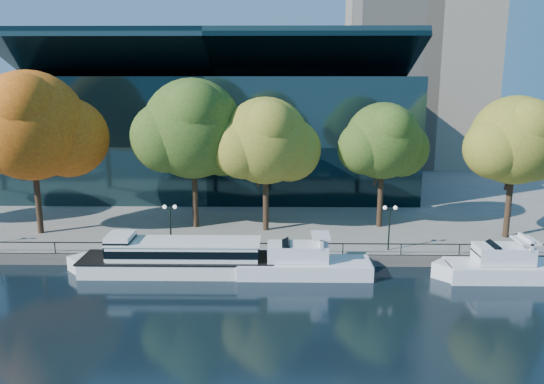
{
  "coord_description": "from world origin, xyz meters",
  "views": [
    {
      "loc": [
        4.54,
        -40.35,
        16.11
      ],
      "look_at": [
        3.81,
        8.0,
        5.44
      ],
      "focal_mm": 35.0,
      "sensor_mm": 36.0,
      "label": 1
    }
  ],
  "objects_px": {
    "tree_3": "(267,143)",
    "tour_boat": "(173,256)",
    "tree_1": "(33,128)",
    "tree_5": "(517,142)",
    "cruiser_far": "(502,266)",
    "lamp_2": "(390,217)",
    "cruiser_near": "(298,263)",
    "lamp_1": "(170,216)",
    "tree_4": "(384,143)",
    "tree_2": "(195,131)"
  },
  "relations": [
    {
      "from": "cruiser_near",
      "to": "tree_1",
      "type": "height_order",
      "value": "tree_1"
    },
    {
      "from": "tree_2",
      "to": "lamp_1",
      "type": "height_order",
      "value": "tree_2"
    },
    {
      "from": "tree_3",
      "to": "lamp_2",
      "type": "bearing_deg",
      "value": -29.18
    },
    {
      "from": "tree_3",
      "to": "tree_4",
      "type": "height_order",
      "value": "tree_3"
    },
    {
      "from": "tree_3",
      "to": "tree_5",
      "type": "height_order",
      "value": "tree_5"
    },
    {
      "from": "cruiser_near",
      "to": "lamp_2",
      "type": "relative_size",
      "value": 3.01
    },
    {
      "from": "lamp_2",
      "to": "cruiser_far",
      "type": "bearing_deg",
      "value": -26.86
    },
    {
      "from": "cruiser_near",
      "to": "lamp_2",
      "type": "height_order",
      "value": "lamp_2"
    },
    {
      "from": "tour_boat",
      "to": "cruiser_far",
      "type": "distance_m",
      "value": 26.85
    },
    {
      "from": "tree_1",
      "to": "tree_3",
      "type": "bearing_deg",
      "value": 3.62
    },
    {
      "from": "cruiser_near",
      "to": "lamp_1",
      "type": "bearing_deg",
      "value": 161.82
    },
    {
      "from": "tour_boat",
      "to": "tree_2",
      "type": "xyz_separation_m",
      "value": [
        0.51,
        10.22,
        9.38
      ]
    },
    {
      "from": "cruiser_far",
      "to": "tree_5",
      "type": "xyz_separation_m",
      "value": [
        3.82,
        8.23,
        8.96
      ]
    },
    {
      "from": "tree_1",
      "to": "tree_3",
      "type": "distance_m",
      "value": 22.12
    },
    {
      "from": "tour_boat",
      "to": "tree_1",
      "type": "height_order",
      "value": "tree_1"
    },
    {
      "from": "tree_3",
      "to": "lamp_2",
      "type": "xyz_separation_m",
      "value": [
        10.83,
        -6.05,
        -5.78
      ]
    },
    {
      "from": "cruiser_far",
      "to": "tree_4",
      "type": "distance_m",
      "value": 16.32
    },
    {
      "from": "lamp_1",
      "to": "lamp_2",
      "type": "height_order",
      "value": "same"
    },
    {
      "from": "cruiser_near",
      "to": "tree_5",
      "type": "distance_m",
      "value": 23.46
    },
    {
      "from": "cruiser_far",
      "to": "tree_3",
      "type": "height_order",
      "value": "tree_3"
    },
    {
      "from": "tree_2",
      "to": "tree_3",
      "type": "bearing_deg",
      "value": -8.1
    },
    {
      "from": "tree_5",
      "to": "tree_3",
      "type": "bearing_deg",
      "value": 174.92
    },
    {
      "from": "cruiser_near",
      "to": "lamp_2",
      "type": "distance_m",
      "value": 9.34
    },
    {
      "from": "tree_3",
      "to": "tour_boat",
      "type": "bearing_deg",
      "value": -129.74
    },
    {
      "from": "tour_boat",
      "to": "cruiser_near",
      "type": "distance_m",
      "value": 10.42
    },
    {
      "from": "tree_1",
      "to": "tree_5",
      "type": "bearing_deg",
      "value": -0.83
    },
    {
      "from": "tree_2",
      "to": "tree_3",
      "type": "height_order",
      "value": "tree_2"
    },
    {
      "from": "cruiser_far",
      "to": "tree_4",
      "type": "bearing_deg",
      "value": 123.18
    },
    {
      "from": "cruiser_far",
      "to": "tree_1",
      "type": "distance_m",
      "value": 43.34
    },
    {
      "from": "tree_3",
      "to": "tree_4",
      "type": "bearing_deg",
      "value": 6.96
    },
    {
      "from": "tree_5",
      "to": "tree_1",
      "type": "bearing_deg",
      "value": 179.17
    },
    {
      "from": "tree_1",
      "to": "tree_3",
      "type": "height_order",
      "value": "tree_1"
    },
    {
      "from": "cruiser_near",
      "to": "tree_1",
      "type": "distance_m",
      "value": 28.04
    },
    {
      "from": "tree_2",
      "to": "tree_3",
      "type": "relative_size",
      "value": 1.13
    },
    {
      "from": "tree_1",
      "to": "lamp_1",
      "type": "xyz_separation_m",
      "value": [
        13.58,
        -4.65,
        -7.29
      ]
    },
    {
      "from": "tree_1",
      "to": "lamp_2",
      "type": "relative_size",
      "value": 3.89
    },
    {
      "from": "cruiser_far",
      "to": "lamp_1",
      "type": "xyz_separation_m",
      "value": [
        -27.61,
        4.22,
        2.84
      ]
    },
    {
      "from": "cruiser_near",
      "to": "tree_4",
      "type": "xyz_separation_m",
      "value": [
        8.79,
        11.13,
        8.52
      ]
    },
    {
      "from": "tree_1",
      "to": "tree_2",
      "type": "bearing_deg",
      "value": 9.21
    },
    {
      "from": "tree_5",
      "to": "lamp_1",
      "type": "bearing_deg",
      "value": -172.74
    },
    {
      "from": "tree_1",
      "to": "lamp_1",
      "type": "bearing_deg",
      "value": -18.91
    },
    {
      "from": "cruiser_near",
      "to": "tree_1",
      "type": "bearing_deg",
      "value": 161.42
    },
    {
      "from": "tree_3",
      "to": "cruiser_far",
      "type": "bearing_deg",
      "value": -28.18
    },
    {
      "from": "tree_5",
      "to": "tour_boat",
      "type": "bearing_deg",
      "value": -166.85
    },
    {
      "from": "tree_4",
      "to": "lamp_1",
      "type": "height_order",
      "value": "tree_4"
    },
    {
      "from": "cruiser_near",
      "to": "tree_3",
      "type": "height_order",
      "value": "tree_3"
    },
    {
      "from": "tour_boat",
      "to": "tree_2",
      "type": "height_order",
      "value": "tree_2"
    },
    {
      "from": "tree_3",
      "to": "lamp_2",
      "type": "relative_size",
      "value": 3.26
    },
    {
      "from": "tree_3",
      "to": "tree_4",
      "type": "relative_size",
      "value": 1.05
    },
    {
      "from": "tree_2",
      "to": "tree_5",
      "type": "bearing_deg",
      "value": -5.8
    }
  ]
}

